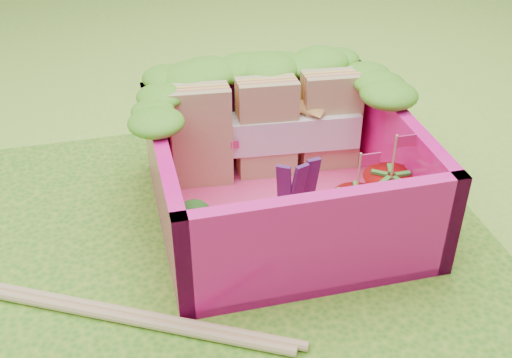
{
  "coord_description": "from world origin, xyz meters",
  "views": [
    {
      "loc": [
        -0.51,
        -2.41,
        2.11
      ],
      "look_at": [
        0.15,
        0.23,
        0.28
      ],
      "focal_mm": 45.0,
      "sensor_mm": 36.0,
      "label": 1
    }
  ],
  "objects_px": {
    "bento_box": "(284,171)",
    "chopsticks": "(43,299)",
    "sandwich_stack": "(268,129)",
    "strawberry_left": "(355,213)",
    "strawberry_right": "(388,199)",
    "broccoli": "(198,224)"
  },
  "relations": [
    {
      "from": "bento_box",
      "to": "chopsticks",
      "type": "height_order",
      "value": "bento_box"
    },
    {
      "from": "sandwich_stack",
      "to": "strawberry_left",
      "type": "relative_size",
      "value": 2.27
    },
    {
      "from": "strawberry_right",
      "to": "broccoli",
      "type": "bearing_deg",
      "value": -179.92
    },
    {
      "from": "bento_box",
      "to": "chopsticks",
      "type": "relative_size",
      "value": 0.6
    },
    {
      "from": "strawberry_left",
      "to": "chopsticks",
      "type": "distance_m",
      "value": 1.52
    },
    {
      "from": "strawberry_right",
      "to": "chopsticks",
      "type": "xyz_separation_m",
      "value": [
        -1.71,
        -0.13,
        -0.17
      ]
    },
    {
      "from": "strawberry_left",
      "to": "chopsticks",
      "type": "relative_size",
      "value": 0.22
    },
    {
      "from": "broccoli",
      "to": "chopsticks",
      "type": "distance_m",
      "value": 0.78
    },
    {
      "from": "strawberry_right",
      "to": "sandwich_stack",
      "type": "bearing_deg",
      "value": 127.55
    },
    {
      "from": "broccoli",
      "to": "strawberry_left",
      "type": "bearing_deg",
      "value": -3.41
    },
    {
      "from": "strawberry_left",
      "to": "chopsticks",
      "type": "bearing_deg",
      "value": -177.03
    },
    {
      "from": "broccoli",
      "to": "strawberry_right",
      "type": "bearing_deg",
      "value": 0.08
    },
    {
      "from": "strawberry_left",
      "to": "broccoli",
      "type": "bearing_deg",
      "value": 176.59
    },
    {
      "from": "sandwich_stack",
      "to": "broccoli",
      "type": "xyz_separation_m",
      "value": [
        -0.5,
        -0.61,
        -0.11
      ]
    },
    {
      "from": "broccoli",
      "to": "chopsticks",
      "type": "height_order",
      "value": "broccoli"
    },
    {
      "from": "bento_box",
      "to": "broccoli",
      "type": "height_order",
      "value": "bento_box"
    },
    {
      "from": "sandwich_stack",
      "to": "broccoli",
      "type": "bearing_deg",
      "value": -129.23
    },
    {
      "from": "broccoli",
      "to": "bento_box",
      "type": "bearing_deg",
      "value": 27.81
    },
    {
      "from": "strawberry_right",
      "to": "chopsticks",
      "type": "distance_m",
      "value": 1.72
    },
    {
      "from": "strawberry_right",
      "to": "chopsticks",
      "type": "relative_size",
      "value": 0.24
    },
    {
      "from": "chopsticks",
      "to": "sandwich_stack",
      "type": "bearing_deg",
      "value": 30.68
    },
    {
      "from": "strawberry_left",
      "to": "strawberry_right",
      "type": "relative_size",
      "value": 0.92
    }
  ]
}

